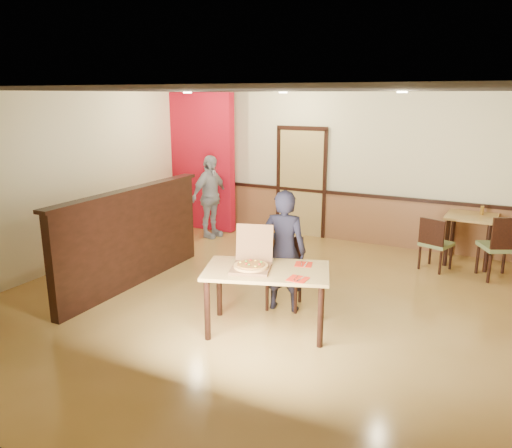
% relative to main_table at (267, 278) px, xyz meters
% --- Properties ---
extents(floor, '(7.00, 7.00, 0.00)m').
position_rel_main_table_xyz_m(floor, '(-0.41, 0.67, -0.66)').
color(floor, '#BA8F48').
rests_on(floor, ground).
extents(ceiling, '(7.00, 7.00, 0.00)m').
position_rel_main_table_xyz_m(ceiling, '(-0.41, 0.67, 2.14)').
color(ceiling, black).
rests_on(ceiling, wall_back).
extents(wall_back, '(7.00, 0.00, 7.00)m').
position_rel_main_table_xyz_m(wall_back, '(-0.41, 4.17, 0.74)').
color(wall_back, '#F2ECBE').
rests_on(wall_back, floor).
extents(wall_left, '(0.00, 7.00, 7.00)m').
position_rel_main_table_xyz_m(wall_left, '(-3.91, 0.67, 0.74)').
color(wall_left, '#F2ECBE').
rests_on(wall_left, floor).
extents(wainscot_back, '(7.00, 0.04, 0.90)m').
position_rel_main_table_xyz_m(wainscot_back, '(-0.41, 4.14, -0.21)').
color(wainscot_back, brown).
rests_on(wainscot_back, floor).
extents(chair_rail_back, '(7.00, 0.06, 0.06)m').
position_rel_main_table_xyz_m(chair_rail_back, '(-0.41, 4.12, 0.26)').
color(chair_rail_back, black).
rests_on(chair_rail_back, wall_back).
extents(back_door, '(0.90, 0.06, 2.10)m').
position_rel_main_table_xyz_m(back_door, '(-1.21, 4.13, 0.39)').
color(back_door, tan).
rests_on(back_door, wall_back).
extents(booth_partition, '(0.20, 3.10, 1.44)m').
position_rel_main_table_xyz_m(booth_partition, '(-2.41, 0.47, 0.07)').
color(booth_partition, black).
rests_on(booth_partition, floor).
extents(red_accent_panel, '(1.60, 0.20, 2.78)m').
position_rel_main_table_xyz_m(red_accent_panel, '(-3.31, 3.67, 0.74)').
color(red_accent_panel, '#AD0C1F').
rests_on(red_accent_panel, floor).
extents(spot_a, '(0.14, 0.14, 0.02)m').
position_rel_main_table_xyz_m(spot_a, '(-2.71, 2.47, 2.12)').
color(spot_a, beige).
rests_on(spot_a, ceiling).
extents(spot_b, '(0.14, 0.14, 0.02)m').
position_rel_main_table_xyz_m(spot_b, '(-1.21, 3.17, 2.12)').
color(spot_b, beige).
rests_on(spot_b, ceiling).
extents(spot_c, '(0.14, 0.14, 0.02)m').
position_rel_main_table_xyz_m(spot_c, '(0.99, 2.17, 2.12)').
color(spot_c, beige).
rests_on(spot_c, ceiling).
extents(main_table, '(1.63, 1.25, 0.77)m').
position_rel_main_table_xyz_m(main_table, '(0.00, 0.00, 0.00)').
color(main_table, '#AC8748').
rests_on(main_table, floor).
extents(diner_chair, '(0.55, 0.55, 0.92)m').
position_rel_main_table_xyz_m(diner_chair, '(-0.11, 0.80, -0.16)').
color(diner_chair, olive).
rests_on(diner_chair, floor).
extents(side_chair_left, '(0.55, 0.55, 0.87)m').
position_rel_main_table_xyz_m(side_chair_left, '(1.49, 3.11, -0.19)').
color(side_chair_left, olive).
rests_on(side_chair_left, floor).
extents(side_chair_right, '(0.67, 0.67, 1.01)m').
position_rel_main_table_xyz_m(side_chair_right, '(2.44, 3.10, -0.11)').
color(side_chair_right, olive).
rests_on(side_chair_right, floor).
extents(side_table, '(0.81, 0.81, 0.83)m').
position_rel_main_table_xyz_m(side_table, '(1.96, 3.72, -0.02)').
color(side_table, '#AC8748').
rests_on(side_table, floor).
extents(diner, '(0.64, 0.48, 1.60)m').
position_rel_main_table_xyz_m(diner, '(-0.06, 0.65, 0.14)').
color(diner, black).
rests_on(diner, floor).
extents(passerby, '(0.56, 1.01, 1.62)m').
position_rel_main_table_xyz_m(passerby, '(-2.74, 3.17, 0.15)').
color(passerby, '#96969E').
rests_on(passerby, floor).
extents(pizza_box, '(0.58, 0.64, 0.47)m').
position_rel_main_table_xyz_m(pizza_box, '(-0.17, -0.06, 0.17)').
color(pizza_box, brown).
rests_on(pizza_box, main_table).
extents(pizza, '(0.45, 0.45, 0.03)m').
position_rel_main_table_xyz_m(pizza, '(-0.15, -0.11, 0.16)').
color(pizza, tan).
rests_on(pizza, pizza_box).
extents(napkin_near, '(0.22, 0.22, 0.01)m').
position_rel_main_table_xyz_m(napkin_near, '(0.45, -0.14, 0.11)').
color(napkin_near, red).
rests_on(napkin_near, main_table).
extents(napkin_far, '(0.25, 0.25, 0.01)m').
position_rel_main_table_xyz_m(napkin_far, '(0.33, 0.34, 0.11)').
color(napkin_far, red).
rests_on(napkin_far, main_table).
extents(condiment, '(0.06, 0.06, 0.14)m').
position_rel_main_table_xyz_m(condiment, '(2.10, 3.86, 0.23)').
color(condiment, brown).
rests_on(condiment, side_table).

